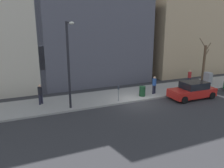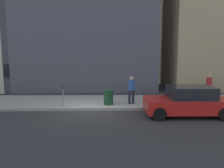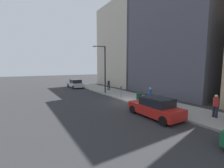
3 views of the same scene
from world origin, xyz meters
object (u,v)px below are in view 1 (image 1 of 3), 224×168
object	(u,v)px
office_block_center	(83,0)
parked_car_red	(192,90)
bare_tree	(204,63)
trash_bin	(142,91)
parking_meter	(118,92)
pedestrian_near_meter	(190,77)
pedestrian_midblock	(154,84)
streetlamp	(69,59)
office_tower_left	(175,7)
pedestrian_far_corner	(40,93)
utility_box	(208,79)

from	to	relation	value
office_block_center	parked_car_red	bearing A→B (deg)	-154.35
bare_tree	trash_bin	xyz separation A→B (m)	(-1.71, 8.93, -1.75)
parking_meter	bare_tree	world-z (taller)	bare_tree
parked_car_red	bare_tree	distance (m)	6.34
pedestrian_near_meter	pedestrian_midblock	xyz separation A→B (m)	(-1.12, 5.26, 0.00)
parking_meter	pedestrian_near_meter	bearing A→B (deg)	-79.21
parked_car_red	office_block_center	distance (m)	16.59
streetlamp	trash_bin	xyz separation A→B (m)	(0.62, -6.68, -3.42)
office_tower_left	office_block_center	distance (m)	13.65
pedestrian_far_corner	streetlamp	bearing A→B (deg)	-87.01
pedestrian_midblock	bare_tree	bearing A→B (deg)	-5.09
bare_tree	pedestrian_near_meter	size ratio (longest dim) A/B	2.99
parking_meter	pedestrian_near_meter	distance (m)	9.43
pedestrian_near_meter	parked_car_red	bearing A→B (deg)	70.89
utility_box	pedestrian_midblock	size ratio (longest dim) A/B	0.86
parked_car_red	parking_meter	size ratio (longest dim) A/B	3.13
office_tower_left	bare_tree	bearing A→B (deg)	163.63
parked_car_red	utility_box	distance (m)	4.93
parked_car_red	pedestrian_midblock	world-z (taller)	pedestrian_midblock
bare_tree	trash_bin	distance (m)	9.26
utility_box	streetlamp	world-z (taller)	streetlamp
pedestrian_near_meter	office_tower_left	distance (m)	13.16
parked_car_red	trash_bin	distance (m)	4.49
pedestrian_near_meter	office_block_center	distance (m)	15.34
utility_box	trash_bin	world-z (taller)	utility_box
parking_meter	trash_bin	bearing A→B (deg)	-80.23
parking_meter	pedestrian_near_meter	xyz separation A→B (m)	(1.77, -9.27, 0.11)
utility_box	office_tower_left	size ratio (longest dim) A/B	0.08
parking_meter	pedestrian_far_corner	world-z (taller)	pedestrian_far_corner
parking_meter	streetlamp	xyz separation A→B (m)	(-0.17, 4.07, 3.04)
trash_bin	office_tower_left	bearing A→B (deg)	-47.48
bare_tree	trash_bin	size ratio (longest dim) A/B	5.51
parking_meter	utility_box	bearing A→B (deg)	-85.57
bare_tree	pedestrian_near_meter	world-z (taller)	bare_tree
bare_tree	office_tower_left	bearing A→B (deg)	-16.37
trash_bin	pedestrian_midblock	xyz separation A→B (m)	(0.19, -1.39, 0.49)
trash_bin	office_tower_left	world-z (taller)	office_tower_left
pedestrian_near_meter	office_tower_left	xyz separation A→B (m)	(9.26, -4.88, 7.96)
utility_box	trash_bin	size ratio (longest dim) A/B	1.59
pedestrian_midblock	office_tower_left	xyz separation A→B (m)	(10.39, -10.15, 7.96)
trash_bin	pedestrian_far_corner	xyz separation A→B (m)	(1.41, 8.71, 0.49)
streetlamp	pedestrian_far_corner	distance (m)	4.10
streetlamp	office_tower_left	bearing A→B (deg)	-58.43
streetlamp	pedestrian_near_meter	world-z (taller)	streetlamp
office_block_center	pedestrian_far_corner	bearing A→B (deg)	144.93
parked_car_red	office_tower_left	bearing A→B (deg)	-30.20
pedestrian_near_meter	pedestrian_far_corner	distance (m)	15.36
parked_car_red	pedestrian_near_meter	size ratio (longest dim) A/B	2.54
pedestrian_near_meter	pedestrian_midblock	world-z (taller)	same
parking_meter	streetlamp	size ratio (longest dim) A/B	0.21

